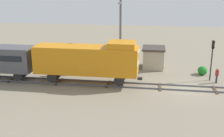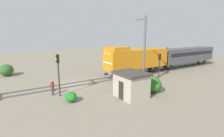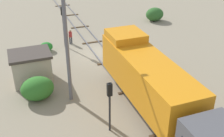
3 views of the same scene
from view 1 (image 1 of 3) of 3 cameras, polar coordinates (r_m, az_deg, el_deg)
The scene contains 10 objects.
ground_plane at distance 30.38m, azimuth 15.02°, elevation -3.98°, with size 100.49×100.49×0.00m, color gray.
railway_track at distance 30.36m, azimuth 15.03°, elevation -3.85°, with size 2.40×67.00×0.16m.
locomotive at distance 30.21m, azimuth -4.90°, elevation 1.92°, with size 2.90×11.60×4.60m.
traffic_signal_near at distance 32.99m, azimuth 19.72°, elevation 2.93°, with size 0.32×0.34×4.58m.
traffic_signal_mid at distance 33.88m, azimuth -6.40°, elevation 3.15°, with size 0.32×0.34×3.73m.
worker_near_track at distance 32.87m, azimuth 20.55°, elevation -1.11°, with size 0.38×0.38×1.70m.
catenary_mast at distance 34.08m, azimuth 1.72°, elevation 6.89°, with size 1.94×0.28×8.87m.
relay_hut at distance 36.98m, azimuth 8.42°, elevation 2.24°, with size 3.50×2.90×2.74m.
bush_near at distance 37.16m, azimuth 3.70°, elevation 1.74°, with size 2.60×2.13×1.89m, color #2E6C26.
bush_mid at distance 35.61m, azimuth 17.90°, elevation -0.39°, with size 1.40×1.14×1.02m, color #207726.
Camera 1 is at (-28.43, 3.48, 10.15)m, focal length 45.00 mm.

